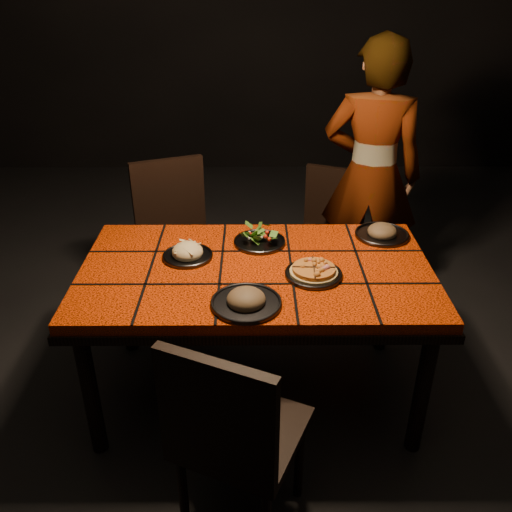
{
  "coord_description": "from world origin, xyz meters",
  "views": [
    {
      "loc": [
        -0.01,
        -2.14,
        1.98
      ],
      "look_at": [
        -0.0,
        -0.02,
        0.82
      ],
      "focal_mm": 38.0,
      "sensor_mm": 36.0,
      "label": 1
    }
  ],
  "objects_px": {
    "chair_far_left": "(175,230)",
    "plate_pasta": "(188,254)",
    "dining_table": "(256,282)",
    "diner": "(371,176)",
    "chair_far_right": "(328,224)",
    "plate_pizza": "(314,272)",
    "chair_near": "(232,433)"
  },
  "relations": [
    {
      "from": "chair_far_right",
      "to": "diner",
      "type": "height_order",
      "value": "diner"
    },
    {
      "from": "chair_far_right",
      "to": "plate_pizza",
      "type": "height_order",
      "value": "chair_far_right"
    },
    {
      "from": "dining_table",
      "to": "diner",
      "type": "height_order",
      "value": "diner"
    },
    {
      "from": "dining_table",
      "to": "chair_far_left",
      "type": "bearing_deg",
      "value": 121.48
    },
    {
      "from": "chair_far_left",
      "to": "chair_far_right",
      "type": "distance_m",
      "value": 0.99
    },
    {
      "from": "plate_pizza",
      "to": "plate_pasta",
      "type": "height_order",
      "value": "plate_pasta"
    },
    {
      "from": "chair_near",
      "to": "chair_far_right",
      "type": "bearing_deg",
      "value": -82.82
    },
    {
      "from": "diner",
      "to": "plate_pasta",
      "type": "relative_size",
      "value": 7.01
    },
    {
      "from": "diner",
      "to": "plate_pasta",
      "type": "distance_m",
      "value": 1.36
    },
    {
      "from": "chair_far_left",
      "to": "plate_pasta",
      "type": "bearing_deg",
      "value": -98.23
    },
    {
      "from": "chair_far_left",
      "to": "plate_pasta",
      "type": "relative_size",
      "value": 4.09
    },
    {
      "from": "diner",
      "to": "dining_table",
      "type": "bearing_deg",
      "value": 68.14
    },
    {
      "from": "chair_near",
      "to": "plate_pizza",
      "type": "relative_size",
      "value": 3.64
    },
    {
      "from": "chair_far_left",
      "to": "plate_pizza",
      "type": "bearing_deg",
      "value": -70.99
    },
    {
      "from": "chair_far_right",
      "to": "plate_pasta",
      "type": "relative_size",
      "value": 3.5
    },
    {
      "from": "chair_far_left",
      "to": "plate_pasta",
      "type": "distance_m",
      "value": 0.75
    },
    {
      "from": "chair_near",
      "to": "diner",
      "type": "bearing_deg",
      "value": -90.01
    },
    {
      "from": "diner",
      "to": "chair_far_left",
      "type": "bearing_deg",
      "value": 23.27
    },
    {
      "from": "chair_near",
      "to": "plate_pizza",
      "type": "height_order",
      "value": "chair_near"
    },
    {
      "from": "chair_far_left",
      "to": "chair_near",
      "type": "bearing_deg",
      "value": -97.21
    },
    {
      "from": "chair_near",
      "to": "dining_table",
      "type": "bearing_deg",
      "value": -72.22
    },
    {
      "from": "chair_far_right",
      "to": "plate_pizza",
      "type": "relative_size",
      "value": 3.23
    },
    {
      "from": "chair_far_left",
      "to": "chair_far_right",
      "type": "relative_size",
      "value": 1.17
    },
    {
      "from": "dining_table",
      "to": "plate_pasta",
      "type": "distance_m",
      "value": 0.35
    },
    {
      "from": "dining_table",
      "to": "chair_far_left",
      "type": "xyz_separation_m",
      "value": [
        -0.48,
        0.79,
        -0.12
      ]
    },
    {
      "from": "chair_far_left",
      "to": "plate_pizza",
      "type": "distance_m",
      "value": 1.16
    },
    {
      "from": "chair_far_left",
      "to": "diner",
      "type": "distance_m",
      "value": 1.24
    },
    {
      "from": "chair_near",
      "to": "chair_far_right",
      "type": "relative_size",
      "value": 1.13
    },
    {
      "from": "chair_far_right",
      "to": "plate_pasta",
      "type": "distance_m",
      "value": 1.28
    },
    {
      "from": "chair_near",
      "to": "chair_far_left",
      "type": "distance_m",
      "value": 1.62
    },
    {
      "from": "chair_near",
      "to": "chair_far_left",
      "type": "xyz_separation_m",
      "value": [
        -0.39,
        1.57,
        0.02
      ]
    },
    {
      "from": "dining_table",
      "to": "diner",
      "type": "bearing_deg",
      "value": 54.25
    }
  ]
}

